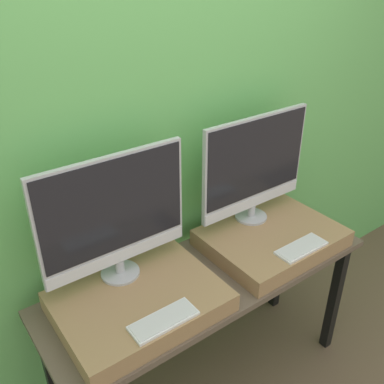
# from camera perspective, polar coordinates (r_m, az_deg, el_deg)

# --- Properties ---
(wall_back) EXTENTS (8.00, 0.04, 2.60)m
(wall_back) POSITION_cam_1_polar(r_m,az_deg,el_deg) (2.00, -3.48, 6.35)
(wall_back) COLOR #66B75B
(wall_back) RESTS_ON ground_plane
(workbench) EXTENTS (1.60, 0.55, 0.77)m
(workbench) POSITION_cam_1_polar(r_m,az_deg,el_deg) (2.10, 2.36, -12.73)
(workbench) COLOR brown
(workbench) RESTS_ON ground_plane
(wooden_riser_left) EXTENTS (0.66, 0.50, 0.09)m
(wooden_riser_left) POSITION_cam_1_polar(r_m,az_deg,el_deg) (1.83, -7.04, -14.30)
(wooden_riser_left) COLOR #99754C
(wooden_riser_left) RESTS_ON workbench
(monitor_left) EXTENTS (0.64, 0.17, 0.56)m
(monitor_left) POSITION_cam_1_polar(r_m,az_deg,el_deg) (1.74, -10.28, -3.04)
(monitor_left) COLOR #B2B2B7
(monitor_left) RESTS_ON wooden_riser_left
(keyboard_left) EXTENTS (0.27, 0.10, 0.01)m
(keyboard_left) POSITION_cam_1_polar(r_m,az_deg,el_deg) (1.68, -3.80, -16.69)
(keyboard_left) COLOR silver
(keyboard_left) RESTS_ON wooden_riser_left
(wooden_riser_right) EXTENTS (0.66, 0.50, 0.09)m
(wooden_riser_right) POSITION_cam_1_polar(r_m,az_deg,el_deg) (2.21, 10.56, -6.03)
(wooden_riser_right) COLOR #99754C
(wooden_riser_right) RESTS_ON workbench
(monitor_right) EXTENTS (0.64, 0.17, 0.56)m
(monitor_right) POSITION_cam_1_polar(r_m,az_deg,el_deg) (2.13, 8.42, 3.46)
(monitor_right) COLOR #B2B2B7
(monitor_right) RESTS_ON wooden_riser_right
(keyboard_right) EXTENTS (0.27, 0.10, 0.01)m
(keyboard_right) POSITION_cam_1_polar(r_m,az_deg,el_deg) (2.09, 14.38, -7.21)
(keyboard_right) COLOR silver
(keyboard_right) RESTS_ON wooden_riser_right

